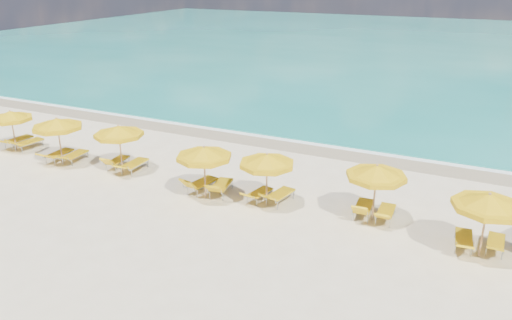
% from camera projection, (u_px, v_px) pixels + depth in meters
% --- Properties ---
extents(ground_plane, '(120.00, 120.00, 0.00)m').
position_uv_depth(ground_plane, '(240.00, 199.00, 20.56)').
color(ground_plane, beige).
extents(ocean, '(120.00, 80.00, 0.30)m').
position_uv_depth(ocean, '(419.00, 47.00, 61.01)').
color(ocean, '#157A6E').
rests_on(ocean, ground).
extents(wet_sand_band, '(120.00, 2.60, 0.01)m').
position_uv_depth(wet_sand_band, '(303.00, 145.00, 26.79)').
color(wet_sand_band, tan).
rests_on(wet_sand_band, ground).
extents(foam_line, '(120.00, 1.20, 0.03)m').
position_uv_depth(foam_line, '(308.00, 141.00, 27.47)').
color(foam_line, white).
rests_on(foam_line, ground).
extents(whitecap_near, '(14.00, 0.36, 0.05)m').
position_uv_depth(whitecap_near, '(273.00, 96.00, 37.30)').
color(whitecap_near, white).
rests_on(whitecap_near, ground).
extents(whitecap_far, '(18.00, 0.30, 0.05)m').
position_uv_depth(whitecap_far, '(480.00, 95.00, 37.57)').
color(whitecap_far, white).
rests_on(whitecap_far, ground).
extents(umbrella_0, '(2.67, 2.67, 2.17)m').
position_uv_depth(umbrella_0, '(11.00, 116.00, 25.43)').
color(umbrella_0, tan).
rests_on(umbrella_0, ground).
extents(umbrella_1, '(2.97, 2.97, 2.36)m').
position_uv_depth(umbrella_1, '(57.00, 124.00, 23.56)').
color(umbrella_1, tan).
rests_on(umbrella_1, ground).
extents(umbrella_2, '(2.41, 2.41, 2.28)m').
position_uv_depth(umbrella_2, '(119.00, 132.00, 22.67)').
color(umbrella_2, tan).
rests_on(umbrella_2, ground).
extents(umbrella_3, '(2.30, 2.30, 2.29)m').
position_uv_depth(umbrella_3, '(204.00, 154.00, 19.96)').
color(umbrella_3, tan).
rests_on(umbrella_3, ground).
extents(umbrella_4, '(2.32, 2.32, 2.23)m').
position_uv_depth(umbrella_4, '(267.00, 161.00, 19.37)').
color(umbrella_4, tan).
rests_on(umbrella_4, ground).
extents(umbrella_5, '(2.29, 2.29, 2.27)m').
position_uv_depth(umbrella_5, '(377.00, 173.00, 18.15)').
color(umbrella_5, tan).
rests_on(umbrella_5, ground).
extents(umbrella_6, '(2.41, 2.41, 2.30)m').
position_uv_depth(umbrella_6, '(488.00, 202.00, 15.78)').
color(umbrella_6, tan).
rests_on(umbrella_6, ground).
extents(lounger_0_left, '(0.76, 1.99, 0.72)m').
position_uv_depth(lounger_0_left, '(18.00, 142.00, 26.57)').
color(lounger_0_left, '#A5A8AD').
rests_on(lounger_0_left, ground).
extents(lounger_0_right, '(0.85, 1.92, 0.81)m').
position_uv_depth(lounger_0_right, '(28.00, 145.00, 26.17)').
color(lounger_0_right, '#A5A8AD').
rests_on(lounger_0_right, ground).
extents(lounger_1_left, '(0.67, 1.92, 0.75)m').
position_uv_depth(lounger_1_left, '(59.00, 157.00, 24.55)').
color(lounger_1_left, '#A5A8AD').
rests_on(lounger_1_left, ground).
extents(lounger_1_right, '(0.76, 1.91, 0.69)m').
position_uv_depth(lounger_1_right, '(75.00, 158.00, 24.42)').
color(lounger_1_right, '#A5A8AD').
rests_on(lounger_1_right, ground).
extents(lounger_2_left, '(0.77, 1.74, 0.81)m').
position_uv_depth(lounger_2_left, '(117.00, 163.00, 23.73)').
color(lounger_2_left, '#A5A8AD').
rests_on(lounger_2_left, ground).
extents(lounger_2_right, '(0.67, 1.96, 0.72)m').
position_uv_depth(lounger_2_right, '(134.00, 167.00, 23.27)').
color(lounger_2_right, '#A5A8AD').
rests_on(lounger_2_right, ground).
extents(lounger_3_left, '(0.94, 1.92, 0.92)m').
position_uv_depth(lounger_3_left, '(202.00, 186.00, 21.17)').
color(lounger_3_left, '#A5A8AD').
rests_on(lounger_3_left, ground).
extents(lounger_3_right, '(0.96, 1.98, 0.87)m').
position_uv_depth(lounger_3_right, '(221.00, 189.00, 20.91)').
color(lounger_3_right, '#A5A8AD').
rests_on(lounger_3_right, ground).
extents(lounger_4_left, '(0.84, 1.70, 0.63)m').
position_uv_depth(lounger_4_left, '(259.00, 196.00, 20.40)').
color(lounger_4_left, '#A5A8AD').
rests_on(lounger_4_left, ground).
extents(lounger_4_right, '(0.92, 1.92, 0.76)m').
position_uv_depth(lounger_4_right, '(280.00, 198.00, 20.14)').
color(lounger_4_right, '#A5A8AD').
rests_on(lounger_4_right, ground).
extents(lounger_5_left, '(0.73, 1.82, 0.87)m').
position_uv_depth(lounger_5_left, '(363.00, 211.00, 19.06)').
color(lounger_5_left, '#A5A8AD').
rests_on(lounger_5_left, ground).
extents(lounger_5_right, '(0.64, 1.77, 0.75)m').
position_uv_depth(lounger_5_right, '(385.00, 215.00, 18.74)').
color(lounger_5_right, '#A5A8AD').
rests_on(lounger_5_right, ground).
extents(lounger_6_left, '(0.71, 1.80, 0.65)m').
position_uv_depth(lounger_6_left, '(463.00, 242.00, 16.90)').
color(lounger_6_left, '#A5A8AD').
rests_on(lounger_6_left, ground).
extents(lounger_6_right, '(0.60, 1.68, 0.64)m').
position_uv_depth(lounger_6_right, '(495.00, 246.00, 16.70)').
color(lounger_6_right, '#A5A8AD').
rests_on(lounger_6_right, ground).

